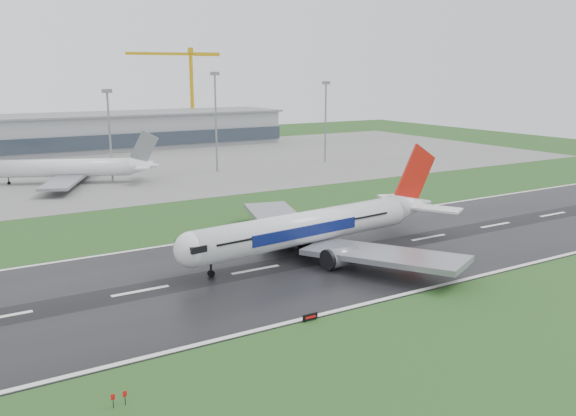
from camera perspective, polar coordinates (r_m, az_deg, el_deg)
ground at (r=94.46m, az=-14.09°, el=-7.85°), size 520.00×520.00×0.00m
runway at (r=94.44m, az=-14.09°, el=-7.83°), size 400.00×45.00×0.10m
apron at (r=214.17m, az=-23.85°, el=2.94°), size 400.00×130.00×0.08m
terminal at (r=272.53m, az=-25.60°, el=6.25°), size 240.00×36.00×15.00m
main_airliner at (r=109.33m, az=3.43°, el=0.27°), size 65.94×63.38×17.82m
parked_airliner at (r=191.75m, az=-20.36°, el=4.53°), size 67.57×65.72×15.35m
tower_crane at (r=306.82m, az=-9.28°, el=10.79°), size 46.15×9.91×45.63m
runway_sign at (r=81.26m, az=2.15°, el=-10.53°), size 2.30×0.76×1.04m
floodmast_3 at (r=191.76m, az=-16.86°, el=6.54°), size 0.64×0.64×27.21m
floodmast_4 at (r=203.03m, az=-6.99°, el=8.05°), size 0.64×0.64×32.43m
floodmast_5 at (r=224.93m, az=3.65°, el=8.15°), size 0.64×0.64×29.09m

